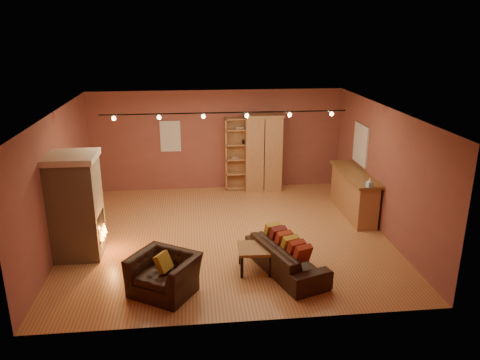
{
  "coord_description": "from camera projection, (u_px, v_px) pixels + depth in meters",
  "views": [
    {
      "loc": [
        -0.73,
        -9.54,
        4.46
      ],
      "look_at": [
        0.31,
        0.2,
        1.22
      ],
      "focal_mm": 35.0,
      "sensor_mm": 36.0,
      "label": 1
    }
  ],
  "objects": [
    {
      "name": "bar_counter",
      "position": [
        353.0,
        193.0,
        11.49
      ],
      "size": [
        0.6,
        2.24,
        1.07
      ],
      "color": "#A9764D",
      "rests_on": "floor"
    },
    {
      "name": "armchair",
      "position": [
        164.0,
        268.0,
        8.09
      ],
      "size": [
        1.28,
        1.16,
        0.94
      ],
      "rotation": [
        0.0,
        0.0,
        -0.56
      ],
      "color": "black",
      "rests_on": "floor"
    },
    {
      "name": "floor",
      "position": [
        227.0,
        235.0,
        10.48
      ],
      "size": [
        7.0,
        7.0,
        0.0
      ],
      "primitive_type": "plane",
      "color": "#A06338",
      "rests_on": "ground"
    },
    {
      "name": "fireplace",
      "position": [
        76.0,
        206.0,
        9.27
      ],
      "size": [
        1.01,
        0.98,
        2.12
      ],
      "color": "tan",
      "rests_on": "floor"
    },
    {
      "name": "coffee_table",
      "position": [
        255.0,
        251.0,
        8.84
      ],
      "size": [
        0.67,
        0.67,
        0.48
      ],
      "rotation": [
        0.0,
        0.0,
        -0.05
      ],
      "color": "brown",
      "rests_on": "floor"
    },
    {
      "name": "left_wall",
      "position": [
        58.0,
        181.0,
        9.69
      ],
      "size": [
        0.02,
        6.5,
        2.8
      ],
      "primitive_type": "cube",
      "color": "brown",
      "rests_on": "floor"
    },
    {
      "name": "ceiling",
      "position": [
        226.0,
        111.0,
        9.6
      ],
      "size": [
        7.0,
        7.0,
        0.0
      ],
      "primitive_type": "plane",
      "rotation": [
        3.14,
        0.0,
        0.0
      ],
      "color": "brown",
      "rests_on": "back_wall"
    },
    {
      "name": "right_wall",
      "position": [
        383.0,
        170.0,
        10.39
      ],
      "size": [
        0.02,
        6.5,
        2.8
      ],
      "primitive_type": "cube",
      "color": "brown",
      "rests_on": "floor"
    },
    {
      "name": "armoire",
      "position": [
        263.0,
        152.0,
        13.07
      ],
      "size": [
        1.07,
        0.61,
        2.17
      ],
      "color": "tan",
      "rests_on": "floor"
    },
    {
      "name": "back_wall",
      "position": [
        217.0,
        140.0,
        13.11
      ],
      "size": [
        7.0,
        0.02,
        2.8
      ],
      "primitive_type": "cube",
      "color": "brown",
      "rests_on": "floor"
    },
    {
      "name": "bookcase",
      "position": [
        240.0,
        153.0,
        13.18
      ],
      "size": [
        0.84,
        0.33,
        2.06
      ],
      "color": "tan",
      "rests_on": "floor"
    },
    {
      "name": "track_rail",
      "position": [
        225.0,
        114.0,
        9.82
      ],
      "size": [
        5.2,
        0.09,
        0.13
      ],
      "color": "black",
      "rests_on": "ceiling"
    },
    {
      "name": "tissue_box",
      "position": [
        370.0,
        183.0,
        10.29
      ],
      "size": [
        0.16,
        0.16,
        0.23
      ],
      "rotation": [
        0.0,
        0.0,
        0.25
      ],
      "color": "#8DC5E1",
      "rests_on": "bar_counter"
    },
    {
      "name": "right_window",
      "position": [
        361.0,
        144.0,
        11.63
      ],
      "size": [
        0.05,
        0.9,
        1.0
      ],
      "primitive_type": "cube",
      "color": "silver",
      "rests_on": "right_wall"
    },
    {
      "name": "back_window",
      "position": [
        170.0,
        136.0,
        12.91
      ],
      "size": [
        0.56,
        0.04,
        0.86
      ],
      "primitive_type": "cube",
      "color": "silver",
      "rests_on": "back_wall"
    },
    {
      "name": "loveseat",
      "position": [
        286.0,
        252.0,
        8.81
      ],
      "size": [
        1.19,
        2.04,
        0.8
      ],
      "rotation": [
        0.0,
        0.0,
        1.91
      ],
      "color": "black",
      "rests_on": "floor"
    }
  ]
}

